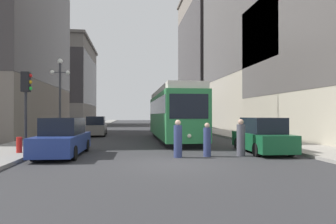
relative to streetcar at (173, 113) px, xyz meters
name	(u,v)px	position (x,y,z in m)	size (l,w,h in m)	color
ground_plane	(176,164)	(-1.47, -10.78, -2.10)	(200.00, 200.00, 0.00)	#303033
sidewalk_left	(94,126)	(-9.46, 29.22, -2.03)	(3.37, 120.00, 0.15)	gray
sidewalk_right	(185,125)	(6.53, 29.22, -2.03)	(3.37, 120.00, 0.15)	gray
streetcar	(173,113)	(0.00, 0.00, 0.00)	(2.66, 12.87, 3.89)	black
transit_bus	(185,115)	(3.86, 15.63, -0.15)	(2.93, 12.21, 3.45)	black
parked_car_left_near	(96,127)	(-6.48, 6.11, -1.26)	(2.02, 4.85, 1.82)	black
parked_car_left_mid	(63,138)	(-6.48, -7.68, -1.26)	(2.00, 5.04, 1.82)	black
parked_car_right_far	(262,136)	(3.54, -7.87, -1.26)	(2.05, 4.63, 1.82)	black
pedestrian_crossing_near	(178,140)	(-1.08, -9.03, -1.29)	(0.39, 0.39, 1.74)	navy
pedestrian_crossing_far	(207,141)	(0.34, -8.89, -1.36)	(0.36, 0.36, 1.59)	navy
pedestrian_on_sidewalk	(241,139)	(1.97, -8.94, -1.28)	(0.39, 0.39, 1.76)	#4C4C56
traffic_light_near_left	(26,91)	(-8.16, -7.76, 1.01)	(0.47, 0.36, 3.85)	#232328
lamp_post_left_near	(60,87)	(-8.38, -0.03, 1.92)	(1.41, 0.36, 5.95)	#333338
fire_hydrant	(19,145)	(-8.55, -7.49, -1.58)	(0.26, 0.26, 0.75)	red
building_left_corner	(51,82)	(-18.93, 38.47, 6.31)	(16.16, 19.91, 16.40)	slate
building_right_corner	(273,15)	(13.75, 10.87, 11.90)	(11.67, 24.05, 27.18)	#B2A893
building_right_midblock	(223,55)	(15.69, 36.09, 12.26)	(15.56, 23.21, 27.87)	slate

